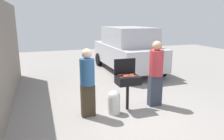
{
  "coord_description": "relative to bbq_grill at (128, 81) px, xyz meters",
  "views": [
    {
      "loc": [
        -2.01,
        -4.66,
        2.39
      ],
      "look_at": [
        -0.16,
        0.79,
        1.0
      ],
      "focal_mm": 34.25,
      "sensor_mm": 36.0,
      "label": 1
    }
  ],
  "objects": [
    {
      "name": "grill_lid_open",
      "position": [
        0.0,
        0.22,
        0.35
      ],
      "size": [
        0.6,
        0.05,
        0.42
      ],
      "primitive_type": "cube",
      "color": "black",
      "rests_on": "bbq_grill"
    },
    {
      "name": "hot_dog_8",
      "position": [
        -0.08,
        -0.02,
        0.16
      ],
      "size": [
        0.13,
        0.03,
        0.03
      ],
      "primitive_type": "cylinder",
      "rotation": [
        0.0,
        1.57,
        -0.01
      ],
      "color": "#AD4228",
      "rests_on": "bbq_grill"
    },
    {
      "name": "hot_dog_12",
      "position": [
        -0.17,
        0.13,
        0.16
      ],
      "size": [
        0.13,
        0.03,
        0.03
      ],
      "primitive_type": "cylinder",
      "rotation": [
        0.0,
        1.57,
        -0.04
      ],
      "color": "#C6593D",
      "rests_on": "bbq_grill"
    },
    {
      "name": "hot_dog_1",
      "position": [
        -0.05,
        0.02,
        0.16
      ],
      "size": [
        0.13,
        0.03,
        0.03
      ],
      "primitive_type": "cylinder",
      "rotation": [
        0.0,
        1.57,
        0.04
      ],
      "color": "#C6593D",
      "rests_on": "bbq_grill"
    },
    {
      "name": "ground_plane",
      "position": [
        -0.11,
        -0.29,
        -0.79
      ],
      "size": [
        24.0,
        24.0,
        0.0
      ],
      "primitive_type": "plane",
      "color": "gray"
    },
    {
      "name": "hot_dog_3",
      "position": [
        -0.07,
        -0.05,
        0.16
      ],
      "size": [
        0.13,
        0.04,
        0.03
      ],
      "primitive_type": "cylinder",
      "rotation": [
        0.0,
        1.57,
        -0.11
      ],
      "color": "#AD4228",
      "rests_on": "bbq_grill"
    },
    {
      "name": "hot_dog_11",
      "position": [
        0.09,
        0.05,
        0.16
      ],
      "size": [
        0.13,
        0.03,
        0.03
      ],
      "primitive_type": "cylinder",
      "rotation": [
        0.0,
        1.57,
        0.01
      ],
      "color": "#B74C33",
      "rests_on": "bbq_grill"
    },
    {
      "name": "person_right",
      "position": [
        0.84,
        0.02,
        0.2
      ],
      "size": [
        0.38,
        0.38,
        1.82
      ],
      "rotation": [
        0.0,
        0.0,
        2.97
      ],
      "color": "#333847",
      "rests_on": "ground"
    },
    {
      "name": "propane_tank",
      "position": [
        -0.42,
        -0.11,
        -0.47
      ],
      "size": [
        0.32,
        0.32,
        0.62
      ],
      "color": "silver",
      "rests_on": "ground"
    },
    {
      "name": "bbq_grill",
      "position": [
        0.0,
        0.0,
        0.0
      ],
      "size": [
        0.6,
        0.44,
        0.93
      ],
      "color": "black",
      "rests_on": "ground"
    },
    {
      "name": "hot_dog_9",
      "position": [
        0.11,
        0.02,
        0.16
      ],
      "size": [
        0.13,
        0.03,
        0.03
      ],
      "primitive_type": "cylinder",
      "rotation": [
        0.0,
        1.57,
        -0.02
      ],
      "color": "#B74C33",
      "rests_on": "bbq_grill"
    },
    {
      "name": "hot_dog_4",
      "position": [
        -0.19,
        -0.12,
        0.16
      ],
      "size": [
        0.13,
        0.04,
        0.03
      ],
      "primitive_type": "cylinder",
      "rotation": [
        0.0,
        1.57,
        0.08
      ],
      "color": "#AD4228",
      "rests_on": "bbq_grill"
    },
    {
      "name": "parked_minivan",
      "position": [
        1.68,
        4.04,
        0.24
      ],
      "size": [
        2.06,
        4.42,
        2.02
      ],
      "rotation": [
        0.0,
        0.0,
        3.15
      ],
      "color": "#B7B7BC",
      "rests_on": "ground"
    },
    {
      "name": "hot_dog_2",
      "position": [
        0.08,
        -0.04,
        0.16
      ],
      "size": [
        0.13,
        0.04,
        0.03
      ],
      "primitive_type": "cylinder",
      "rotation": [
        0.0,
        1.57,
        -0.11
      ],
      "color": "#B74C33",
      "rests_on": "bbq_grill"
    },
    {
      "name": "hot_dog_0",
      "position": [
        -0.03,
        0.11,
        0.16
      ],
      "size": [
        0.13,
        0.03,
        0.03
      ],
      "primitive_type": "cylinder",
      "rotation": [
        0.0,
        1.57,
        0.03
      ],
      "color": "#AD4228",
      "rests_on": "bbq_grill"
    },
    {
      "name": "hot_dog_6",
      "position": [
        0.07,
        -0.12,
        0.16
      ],
      "size": [
        0.13,
        0.03,
        0.03
      ],
      "primitive_type": "cylinder",
      "rotation": [
        0.0,
        1.57,
        -0.06
      ],
      "color": "#B74C33",
      "rests_on": "bbq_grill"
    },
    {
      "name": "hot_dog_7",
      "position": [
        0.05,
        0.08,
        0.16
      ],
      "size": [
        0.13,
        0.04,
        0.03
      ],
      "primitive_type": "cylinder",
      "rotation": [
        0.0,
        1.57,
        0.1
      ],
      "color": "#C6593D",
      "rests_on": "bbq_grill"
    },
    {
      "name": "person_left",
      "position": [
        -1.08,
        -0.04,
        0.14
      ],
      "size": [
        0.36,
        0.36,
        1.7
      ],
      "rotation": [
        0.0,
        0.0,
        -0.1
      ],
      "color": "#3F3323",
      "rests_on": "ground"
    },
    {
      "name": "hot_dog_5",
      "position": [
        0.15,
        0.11,
        0.16
      ],
      "size": [
        0.13,
        0.03,
        0.03
      ],
      "primitive_type": "cylinder",
      "rotation": [
        0.0,
        1.57,
        0.05
      ],
      "color": "#C6593D",
      "rests_on": "bbq_grill"
    },
    {
      "name": "hot_dog_13",
      "position": [
        0.13,
        -0.08,
        0.16
      ],
      "size": [
        0.13,
        0.03,
        0.03
      ],
      "primitive_type": "cylinder",
      "rotation": [
        0.0,
        1.57,
        0.02
      ],
      "color": "#C6593D",
      "rests_on": "bbq_grill"
    },
    {
      "name": "hot_dog_10",
      "position": [
        -0.05,
        -0.09,
        0.16
      ],
      "size": [
        0.13,
        0.03,
        0.03
      ],
      "primitive_type": "cylinder",
      "rotation": [
        0.0,
        1.57,
        -0.05
      ],
      "color": "#B74C33",
      "rests_on": "bbq_grill"
    }
  ]
}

